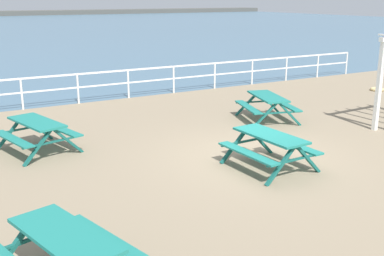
% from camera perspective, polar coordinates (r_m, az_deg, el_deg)
% --- Properties ---
extents(ground_plane, '(30.00, 24.00, 0.20)m').
position_cam_1_polar(ground_plane, '(11.41, 7.33, -3.86)').
color(ground_plane, gray).
extents(seaward_railing, '(23.07, 0.07, 1.08)m').
position_cam_1_polar(seaward_railing, '(17.81, -7.75, 6.00)').
color(seaward_railing, white).
rests_on(seaward_railing, ground).
extents(picnic_table_mid_centre, '(1.96, 2.16, 0.80)m').
position_cam_1_polar(picnic_table_mid_centre, '(14.59, 9.14, 3.16)').
color(picnic_table_mid_centre, '#1E7A70').
rests_on(picnic_table_mid_centre, ground).
extents(picnic_table_far_right, '(1.61, 1.86, 0.80)m').
position_cam_1_polar(picnic_table_far_right, '(10.50, 9.41, -1.76)').
color(picnic_table_far_right, '#1E7A70').
rests_on(picnic_table_far_right, ground).
extents(picnic_table_seaward, '(1.89, 2.11, 0.80)m').
position_cam_1_polar(picnic_table_seaward, '(12.06, -18.26, -0.06)').
color(picnic_table_seaward, '#1E7A70').
rests_on(picnic_table_seaward, ground).
extents(picnic_table_corner, '(1.91, 2.12, 0.80)m').
position_cam_1_polar(picnic_table_corner, '(6.44, -15.12, -13.68)').
color(picnic_table_corner, '#1E7A70').
rests_on(picnic_table_corner, ground).
extents(rope_coil, '(0.55, 0.55, 0.11)m').
position_cam_1_polar(rope_coil, '(20.59, 21.51, 4.38)').
color(rope_coil, tan).
rests_on(rope_coil, ground).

